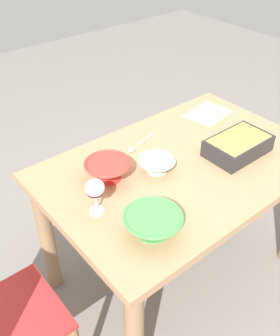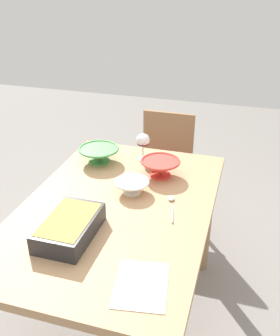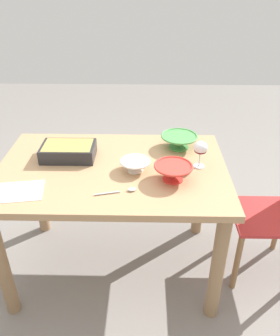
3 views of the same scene
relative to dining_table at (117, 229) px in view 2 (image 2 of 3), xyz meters
The scene contains 10 objects.
ground_plane 0.64m from the dining_table, ahead, with size 8.00×8.00×0.00m, color gray.
dining_table is the anchor object (origin of this frame).
chair 1.02m from the dining_table, ahead, with size 0.40×0.39×0.84m.
wine_glass 0.55m from the dining_table, ahead, with size 0.08×0.08×0.16m.
casserole_dish 0.33m from the dining_table, 158.04° to the left, with size 0.31×0.19×0.08m.
mixing_bowl 0.40m from the dining_table, 20.23° to the right, with size 0.21×0.21×0.09m.
small_bowl 0.50m from the dining_table, 31.68° to the left, with size 0.23×0.23×0.09m.
serving_bowl 0.22m from the dining_table, 13.97° to the right, with size 0.17×0.17×0.06m.
serving_spoon 0.29m from the dining_table, 70.82° to the right, with size 0.21×0.07×0.01m.
napkin 0.52m from the dining_table, 150.64° to the right, with size 0.23×0.18×0.00m, color white.
Camera 2 is at (-1.38, -0.52, 1.74)m, focal length 40.96 mm.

